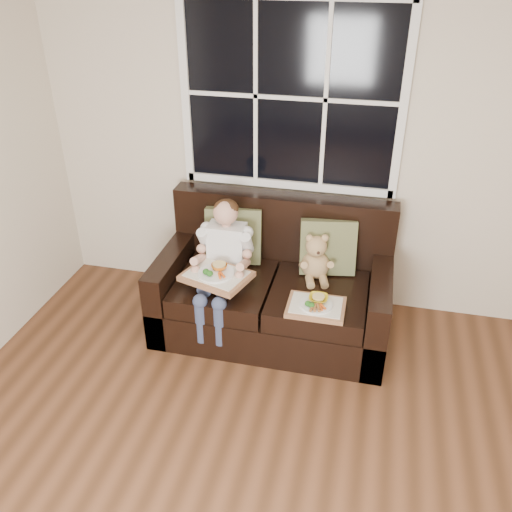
% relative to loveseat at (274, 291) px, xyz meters
% --- Properties ---
extents(room_walls, '(4.52, 5.02, 2.71)m').
position_rel_loveseat_xyz_m(room_walls, '(0.35, -2.02, 1.28)').
color(room_walls, beige).
rests_on(room_walls, ground).
extents(window_back, '(1.62, 0.04, 1.37)m').
position_rel_loveseat_xyz_m(window_back, '(-0.00, 0.46, 1.34)').
color(window_back, black).
rests_on(window_back, room_walls).
extents(loveseat, '(1.70, 0.92, 0.96)m').
position_rel_loveseat_xyz_m(loveseat, '(0.00, 0.00, 0.00)').
color(loveseat, black).
rests_on(loveseat, ground).
extents(pillow_left, '(0.45, 0.26, 0.44)m').
position_rel_loveseat_xyz_m(pillow_left, '(-0.35, 0.15, 0.35)').
color(pillow_left, '#5D613C').
rests_on(pillow_left, loveseat).
extents(pillow_right, '(0.44, 0.26, 0.42)m').
position_rel_loveseat_xyz_m(pillow_right, '(0.37, 0.15, 0.35)').
color(pillow_right, '#5D613C').
rests_on(pillow_right, loveseat).
extents(child, '(0.39, 0.60, 0.89)m').
position_rel_loveseat_xyz_m(child, '(-0.36, -0.12, 0.34)').
color(child, silver).
rests_on(child, loveseat).
extents(teddy_bear, '(0.25, 0.30, 0.37)m').
position_rel_loveseat_xyz_m(teddy_bear, '(0.29, 0.05, 0.29)').
color(teddy_bear, tan).
rests_on(teddy_bear, loveseat).
extents(tray_left, '(0.53, 0.46, 0.10)m').
position_rel_loveseat_xyz_m(tray_left, '(-0.36, -0.28, 0.27)').
color(tray_left, '#AF754F').
rests_on(tray_left, child).
extents(tray_right, '(0.39, 0.30, 0.09)m').
position_rel_loveseat_xyz_m(tray_right, '(0.36, -0.36, 0.17)').
color(tray_right, '#AF754F').
rests_on(tray_right, loveseat).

